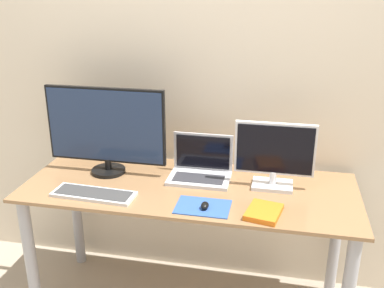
# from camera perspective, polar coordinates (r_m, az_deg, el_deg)

# --- Properties ---
(wall_back) EXTENTS (7.00, 0.05, 2.50)m
(wall_back) POSITION_cam_1_polar(r_m,az_deg,el_deg) (2.55, 1.52, 8.46)
(wall_back) COLOR beige
(wall_back) RESTS_ON ground_plane
(desk) EXTENTS (1.72, 0.67, 0.76)m
(desk) POSITION_cam_1_polar(r_m,az_deg,el_deg) (2.41, -0.34, -8.46)
(desk) COLOR olive
(desk) RESTS_ON ground_plane
(monitor_left) EXTENTS (0.66, 0.19, 0.48)m
(monitor_left) POSITION_cam_1_polar(r_m,az_deg,el_deg) (2.45, -10.89, 1.84)
(monitor_left) COLOR black
(monitor_left) RESTS_ON desk
(monitor_right) EXTENTS (0.40, 0.14, 0.35)m
(monitor_right) POSITION_cam_1_polar(r_m,az_deg,el_deg) (2.30, 10.42, -1.39)
(monitor_right) COLOR silver
(monitor_right) RESTS_ON desk
(laptop) EXTENTS (0.33, 0.22, 0.23)m
(laptop) POSITION_cam_1_polar(r_m,az_deg,el_deg) (2.42, 1.12, -2.98)
(laptop) COLOR silver
(laptop) RESTS_ON desk
(keyboard) EXTENTS (0.42, 0.16, 0.02)m
(keyboard) POSITION_cam_1_polar(r_m,az_deg,el_deg) (2.29, -12.37, -6.22)
(keyboard) COLOR silver
(keyboard) RESTS_ON desk
(mousepad) EXTENTS (0.26, 0.18, 0.00)m
(mousepad) POSITION_cam_1_polar(r_m,az_deg,el_deg) (2.14, 1.39, -7.97)
(mousepad) COLOR #2D519E
(mousepad) RESTS_ON desk
(mouse) EXTENTS (0.04, 0.06, 0.03)m
(mouse) POSITION_cam_1_polar(r_m,az_deg,el_deg) (2.11, 1.64, -7.81)
(mouse) COLOR black
(mouse) RESTS_ON mousepad
(book) EXTENTS (0.18, 0.21, 0.03)m
(book) POSITION_cam_1_polar(r_m,az_deg,el_deg) (2.10, 9.11, -8.53)
(book) COLOR orange
(book) RESTS_ON desk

